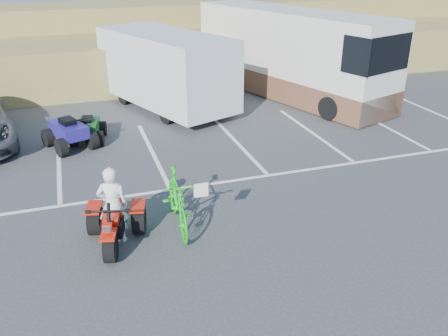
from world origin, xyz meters
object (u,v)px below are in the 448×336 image
object	(u,v)px
rider	(113,205)
cargo_trailer	(166,69)
rv_motorhome	(289,60)
quad_atv_green	(90,141)
red_trike_atv	(116,244)
green_dirt_bike	(177,201)
quad_atv_blue	(71,147)

from	to	relation	value
rider	cargo_trailer	size ratio (longest dim) A/B	0.26
rider	rv_motorhome	world-z (taller)	rv_motorhome
quad_atv_green	red_trike_atv	bearing A→B (deg)	-78.22
red_trike_atv	cargo_trailer	size ratio (longest dim) A/B	0.25
red_trike_atv	green_dirt_bike	bearing A→B (deg)	24.78
rv_motorhome	quad_atv_blue	xyz separation A→B (m)	(-8.94, -3.33, -1.47)
rider	quad_atv_green	bearing A→B (deg)	-74.69
rv_motorhome	quad_atv_green	distance (m)	8.98
red_trike_atv	quad_atv_green	world-z (taller)	red_trike_atv
rider	green_dirt_bike	size ratio (longest dim) A/B	0.79
red_trike_atv	quad_atv_green	distance (m)	6.25
red_trike_atv	quad_atv_blue	world-z (taller)	red_trike_atv
rider	quad_atv_green	world-z (taller)	rider
cargo_trailer	quad_atv_green	bearing A→B (deg)	-161.24
cargo_trailer	quad_atv_green	distance (m)	4.37
red_trike_atv	quad_atv_blue	xyz separation A→B (m)	(-0.70, 5.85, 0.00)
rv_motorhome	cargo_trailer	bearing A→B (deg)	164.41
quad_atv_green	cargo_trailer	bearing A→B (deg)	50.92
cargo_trailer	rider	bearing A→B (deg)	-130.22
cargo_trailer	rv_motorhome	size ratio (longest dim) A/B	0.68
green_dirt_bike	cargo_trailer	bearing A→B (deg)	82.62
green_dirt_bike	quad_atv_green	size ratio (longest dim) A/B	1.57
rv_motorhome	green_dirt_bike	bearing A→B (deg)	-146.23
red_trike_atv	quad_atv_blue	distance (m)	5.89
red_trike_atv	rider	distance (m)	0.86
green_dirt_bike	quad_atv_green	bearing A→B (deg)	107.44
green_dirt_bike	cargo_trailer	xyz separation A→B (m)	(1.59, 8.62, 0.89)
rider	quad_atv_green	size ratio (longest dim) A/B	1.24
cargo_trailer	rv_motorhome	xyz separation A→B (m)	(5.24, 0.29, -0.06)
quad_atv_blue	quad_atv_green	bearing A→B (deg)	13.43
green_dirt_bike	quad_atv_green	distance (m)	6.20
red_trike_atv	quad_atv_blue	size ratio (longest dim) A/B	1.02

